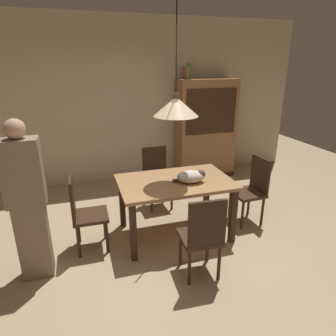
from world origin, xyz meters
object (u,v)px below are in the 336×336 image
at_px(chair_near_front, 203,234).
at_px(chair_left_side, 83,211).
at_px(dining_table, 175,188).
at_px(chair_right_side, 253,187).
at_px(pendant_lamp, 176,106).
at_px(book_brown_thick, 186,73).
at_px(chair_far_back, 157,174).
at_px(book_green_slim, 189,71).
at_px(hutch_bookcase, 205,131).
at_px(cat_sleeping, 191,176).
at_px(person_standing, 28,203).

bearing_deg(chair_near_front, chair_left_side, 141.95).
relative_size(dining_table, chair_right_side, 1.51).
bearing_deg(pendant_lamp, book_brown_thick, 66.36).
relative_size(chair_far_back, pendant_lamp, 0.72).
relative_size(dining_table, chair_left_side, 1.51).
distance_m(dining_table, book_green_slim, 2.46).
xyz_separation_m(pendant_lamp, book_brown_thick, (0.82, 1.87, 0.30)).
height_order(chair_far_back, hutch_bookcase, hutch_bookcase).
bearing_deg(chair_right_side, book_brown_thick, 99.47).
bearing_deg(book_green_slim, chair_right_side, -82.36).
height_order(book_brown_thick, book_green_slim, book_green_slim).
bearing_deg(chair_far_back, cat_sleeping, -80.03).
height_order(chair_far_back, person_standing, person_standing).
xyz_separation_m(chair_right_side, chair_far_back, (-1.13, 0.87, 0.00)).
height_order(hutch_bookcase, book_brown_thick, book_brown_thick).
bearing_deg(hutch_bookcase, book_brown_thick, 179.79).
distance_m(chair_right_side, book_brown_thick, 2.38).
relative_size(cat_sleeping, book_green_slim, 1.51).
distance_m(dining_table, chair_right_side, 1.14).
xyz_separation_m(hutch_bookcase, book_green_slim, (-0.36, 0.00, 1.09)).
xyz_separation_m(chair_right_side, person_standing, (-2.76, -0.32, 0.33)).
bearing_deg(chair_far_back, hutch_bookcase, 38.53).
bearing_deg(dining_table, chair_left_side, 179.93).
relative_size(pendant_lamp, person_standing, 0.78).
xyz_separation_m(book_brown_thick, book_green_slim, (0.06, 0.00, 0.02)).
relative_size(book_brown_thick, book_green_slim, 0.92).
bearing_deg(book_brown_thick, pendant_lamp, -113.64).
xyz_separation_m(chair_near_front, book_brown_thick, (0.82, 2.75, 1.45)).
height_order(chair_near_front, person_standing, person_standing).
bearing_deg(dining_table, chair_near_front, -90.30).
height_order(dining_table, book_brown_thick, book_brown_thick).
height_order(chair_right_side, chair_far_back, same).
bearing_deg(cat_sleeping, pendant_lamp, 146.67).
height_order(chair_left_side, chair_far_back, same).
xyz_separation_m(chair_left_side, chair_near_front, (1.12, -0.88, 0.00)).
height_order(dining_table, chair_right_side, chair_right_side).
bearing_deg(chair_left_side, cat_sleeping, -4.97).
height_order(cat_sleeping, person_standing, person_standing).
height_order(cat_sleeping, book_green_slim, book_green_slim).
xyz_separation_m(cat_sleeping, person_standing, (-1.80, -0.21, 0.01)).
bearing_deg(cat_sleeping, hutch_bookcase, 61.67).
height_order(chair_left_side, hutch_bookcase, hutch_bookcase).
relative_size(chair_right_side, person_standing, 0.56).
distance_m(cat_sleeping, hutch_bookcase, 2.25).
height_order(pendant_lamp, book_green_slim, pendant_lamp).
xyz_separation_m(chair_far_back, book_brown_thick, (0.82, 0.99, 1.45)).
bearing_deg(person_standing, dining_table, 11.02).
bearing_deg(chair_right_side, hutch_bookcase, 86.71).
bearing_deg(book_brown_thick, dining_table, -113.64).
bearing_deg(book_brown_thick, chair_right_side, -80.53).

